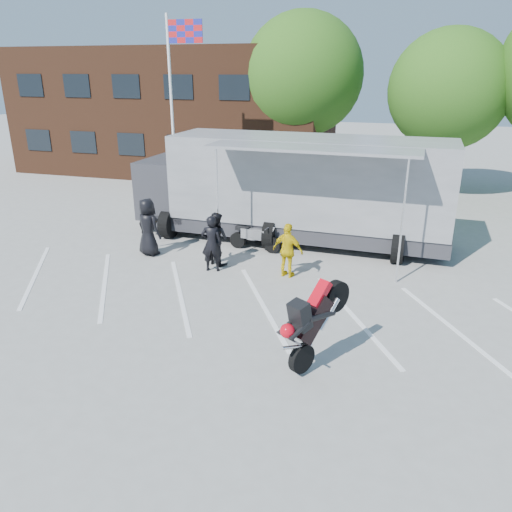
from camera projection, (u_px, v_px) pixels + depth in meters
The scene contains 13 objects.
ground at pixel (244, 321), 12.39m from camera, with size 100.00×100.00×0.00m, color #9A9A95.
parking_bay_lines at pixel (256, 304), 13.29m from camera, with size 18.00×5.00×0.01m, color white.
office_building at pixel (178, 111), 29.98m from camera, with size 18.00×8.00×7.00m, color #4F2A19.
flagpole at pixel (176, 89), 21.25m from camera, with size 1.61×0.12×8.00m.
tree_left at pixel (303, 75), 25.31m from camera, with size 6.12×6.12×8.64m.
tree_mid at pixel (448, 90), 22.75m from camera, with size 5.44×5.44×7.68m.
transporter_truck at pixel (293, 240), 18.20m from camera, with size 11.67×5.62×3.71m, color gray, non-canonical shape.
parked_motorcycle at pixel (255, 250), 17.20m from camera, with size 0.63×1.89×0.99m, color #A7A7AB, non-canonical shape.
stunt_bike_rider at pixel (324, 362), 10.64m from camera, with size 0.83×1.76×2.07m, color black, non-canonical shape.
spectator_leather_a at pixel (148, 227), 16.49m from camera, with size 0.94×0.61×1.92m, color black.
spectator_leather_b at pixel (212, 244), 15.19m from camera, with size 0.64×0.42×1.76m, color black.
spectator_leather_c at pixel (216, 238), 15.75m from camera, with size 0.82×0.64×1.69m, color black.
spectator_hivis at pixel (288, 251), 14.76m from camera, with size 0.97×0.40×1.66m, color yellow.
Camera 1 is at (3.45, -10.48, 5.88)m, focal length 35.00 mm.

